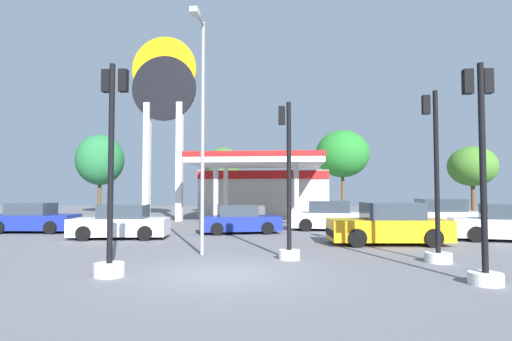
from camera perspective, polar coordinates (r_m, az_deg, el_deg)
name	(u,v)px	position (r m, az deg, el deg)	size (l,w,h in m)	color
ground_plane	(225,274)	(10.98, -4.24, -13.71)	(90.00, 90.00, 0.00)	slate
gas_station	(264,190)	(33.63, 1.13, -2.60)	(9.89, 13.48, 4.39)	beige
station_pole_sign	(164,102)	(30.39, -12.32, 9.01)	(4.52, 0.56, 12.80)	white
car_0	(507,224)	(20.56, 30.71, -6.24)	(4.51, 2.51, 1.53)	black
car_1	(240,220)	(20.85, -2.21, -6.72)	(4.19, 2.61, 1.40)	black
car_2	(121,223)	(19.46, -17.76, -6.79)	(4.28, 2.25, 1.47)	black
car_3	(388,225)	(17.39, 17.41, -7.07)	(4.67, 2.35, 1.62)	black
car_4	(332,217)	(22.71, 10.22, -6.18)	(4.49, 2.33, 1.55)	black
car_5	(34,219)	(23.97, -27.78, -5.80)	(4.21, 2.08, 1.47)	black
car_6	(438,216)	(24.24, 23.33, -5.67)	(4.68, 2.26, 1.65)	black
traffic_signal_0	(436,212)	(13.53, 23.13, -5.12)	(0.76, 0.76, 5.06)	silver
traffic_signal_1	(288,206)	(13.05, 4.35, -4.73)	(0.65, 0.68, 4.83)	silver
traffic_signal_2	(111,200)	(11.06, -18.96, -3.81)	(0.73, 0.73, 5.26)	silver
traffic_signal_3	(483,200)	(10.85, 28.25, -3.52)	(0.74, 0.74, 5.01)	silver
tree_0	(100,160)	(41.89, -20.28, 1.35)	(4.36, 4.36, 7.28)	brown
tree_1	(223,166)	(38.22, -4.45, 0.56)	(3.29, 3.29, 5.98)	brown
tree_2	(342,154)	(38.44, 11.57, 2.20)	(4.72, 4.72, 7.44)	brown
tree_3	(472,166)	(41.64, 27.15, 0.50)	(4.15, 4.15, 5.96)	brown
corner_streetlamp	(201,114)	(14.02, -7.36, 7.51)	(0.24, 1.48, 7.72)	gray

